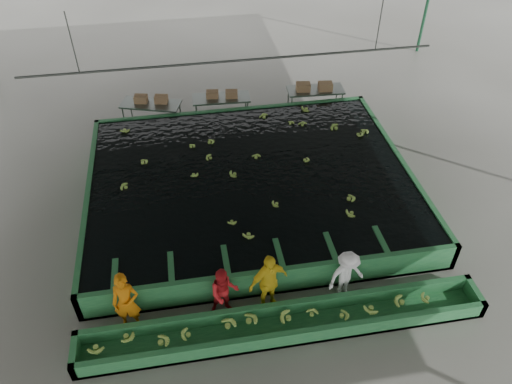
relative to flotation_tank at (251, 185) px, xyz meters
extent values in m
plane|color=slate|center=(0.00, -1.50, -0.45)|extent=(80.00, 80.00, 0.00)
cube|color=gray|center=(0.00, -1.50, 4.55)|extent=(20.00, 22.00, 0.04)
cube|color=black|center=(0.00, 0.00, 0.40)|extent=(9.70, 7.70, 0.00)
cylinder|color=#59605B|center=(0.00, 3.50, 2.55)|extent=(0.08, 0.08, 14.00)
cylinder|color=#59605B|center=(-5.00, 3.50, 3.55)|extent=(0.04, 0.04, 2.00)
cylinder|color=#59605B|center=(5.00, 3.50, 3.55)|extent=(0.04, 0.04, 2.00)
imported|color=orange|center=(-3.69, -4.30, 0.44)|extent=(0.70, 0.50, 1.79)
imported|color=red|center=(-1.37, -4.30, 0.31)|extent=(0.76, 0.61, 1.51)
imported|color=yellow|center=(-0.27, -4.30, 0.46)|extent=(1.15, 0.77, 1.81)
imported|color=white|center=(1.74, -4.30, 0.31)|extent=(1.09, 0.78, 1.53)
camera|label=1|loc=(-1.90, -11.96, 10.09)|focal=35.00mm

